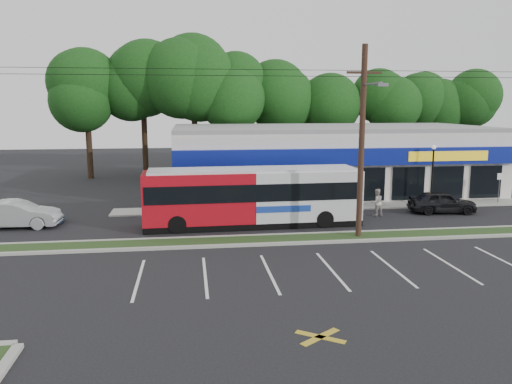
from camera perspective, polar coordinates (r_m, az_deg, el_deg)
The scene contains 16 objects.
ground at distance 25.51m, azimuth 5.92°, elevation -6.03°, with size 120.00×120.00×0.00m, color black.
grass_strip at distance 26.43m, azimuth 5.42°, elevation -5.32°, with size 40.00×1.60×0.12m, color #203816.
curb_south at distance 25.63m, azimuth 5.85°, elevation -5.79°, with size 40.00×0.25×0.14m, color #9E9E93.
curb_north at distance 27.23m, azimuth 5.02°, elevation -4.84°, with size 40.00×0.25×0.14m, color #9E9E93.
sidewalk at distance 35.26m, azimuth 10.43°, elevation -1.60°, with size 32.00×2.20×0.10m, color #9E9E93.
strip_mall at distance 41.56m, azimuth 8.26°, elevation 3.82°, with size 25.00×12.55×5.30m.
utility_pole at distance 26.28m, azimuth 11.71°, elevation 6.28°, with size 50.00×2.77×10.00m.
lamp_post at distance 36.97m, azimuth 19.54°, elevation 2.64°, with size 0.30×0.30×4.25m.
sign_post at distance 39.45m, azimuth 26.08°, elevation 0.98°, with size 0.45×0.10×2.23m.
tree_line at distance 50.81m, azimuth 3.61°, elevation 11.50°, with size 46.76×6.76×11.83m.
metrobus at distance 29.03m, azimuth -0.35°, elevation -0.39°, with size 12.66×2.97×3.39m.
car_dark at distance 34.82m, azimuth 20.49°, elevation -1.07°, with size 1.72×4.29×1.46m, color black.
car_silver at distance 31.82m, azimuth -25.73°, elevation -2.31°, with size 1.68×4.81×1.59m, color #A6AAAD.
car_blue at distance 32.47m, azimuth -24.95°, elevation -2.29°, with size 1.81×4.45×1.29m, color navy.
pedestrian_a at distance 32.08m, azimuth 10.83°, elevation -1.30°, with size 0.62×0.41×1.70m, color silver.
pedestrian_b at distance 32.64m, azimuth 13.62°, elevation -1.16°, with size 0.85×0.66×1.75m, color #BDB2AA.
Camera 1 is at (-5.83, -23.83, 6.98)m, focal length 35.00 mm.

